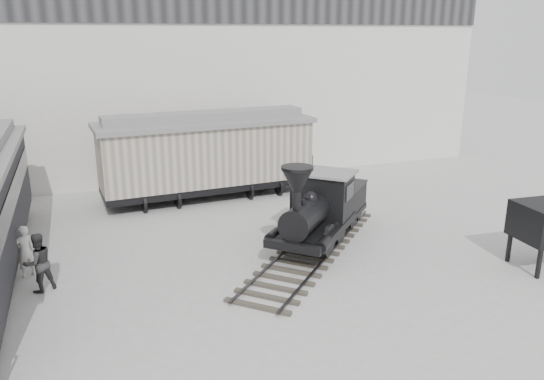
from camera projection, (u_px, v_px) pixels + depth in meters
name	position (u px, v px, depth m)	size (l,w,h in m)	color
ground	(300.00, 296.00, 15.80)	(90.00, 90.00, 0.00)	#9E9E9B
north_wall	(189.00, 73.00, 27.70)	(34.00, 2.51, 11.00)	silver
locomotive	(319.00, 212.00, 19.39)	(8.20, 8.33, 3.39)	#342D27
boxcar	(207.00, 153.00, 24.79)	(10.18, 3.69, 4.10)	black
visitor_a	(25.00, 251.00, 16.87)	(0.63, 0.41, 1.72)	silver
visitor_b	(38.00, 263.00, 15.88)	(0.90, 0.70, 1.85)	#2F3031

